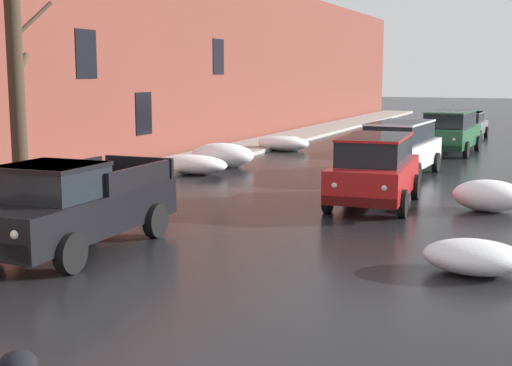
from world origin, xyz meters
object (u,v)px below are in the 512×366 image
at_px(pickup_truck_black_approaching_near_lane, 72,206).
at_px(suv_white_parked_kerbside_mid, 400,146).
at_px(suv_red_parked_kerbside_close, 375,168).
at_px(sedan_grey_queued_behind_truck, 467,125).
at_px(bare_tree_second_along_sidewalk, 13,58).
at_px(suv_green_parked_far_down_block, 450,130).

relative_size(pickup_truck_black_approaching_near_lane, suv_white_parked_kerbside_mid, 1.01).
xyz_separation_m(pickup_truck_black_approaching_near_lane, suv_white_parked_kerbside_mid, (3.74, 12.51, 0.11)).
bearing_deg(suv_red_parked_kerbside_close, sedan_grey_queued_behind_truck, 89.98).
distance_m(bare_tree_second_along_sidewalk, suv_red_parked_kerbside_close, 9.22).
height_order(pickup_truck_black_approaching_near_lane, suv_green_parked_far_down_block, suv_green_parked_far_down_block).
xyz_separation_m(suv_red_parked_kerbside_close, suv_white_parked_kerbside_mid, (-0.50, 5.62, 0.00)).
bearing_deg(sedan_grey_queued_behind_truck, suv_white_parked_kerbside_mid, -91.99).
bearing_deg(suv_white_parked_kerbside_mid, bare_tree_second_along_sidewalk, -123.49).
distance_m(suv_red_parked_kerbside_close, sedan_grey_queued_behind_truck, 20.35).
xyz_separation_m(pickup_truck_black_approaching_near_lane, suv_green_parked_far_down_block, (4.35, 20.08, 0.11)).
relative_size(bare_tree_second_along_sidewalk, pickup_truck_black_approaching_near_lane, 1.47).
xyz_separation_m(suv_green_parked_far_down_block, sedan_grey_queued_behind_truck, (-0.10, 7.16, -0.24)).
bearing_deg(suv_green_parked_far_down_block, pickup_truck_black_approaching_near_lane, -102.22).
xyz_separation_m(bare_tree_second_along_sidewalk, pickup_truck_black_approaching_near_lane, (3.15, -2.10, -2.86)).
xyz_separation_m(pickup_truck_black_approaching_near_lane, suv_red_parked_kerbside_close, (4.24, 6.89, 0.11)).
bearing_deg(suv_red_parked_kerbside_close, bare_tree_second_along_sidewalk, -147.06).
bearing_deg(pickup_truck_black_approaching_near_lane, sedan_grey_queued_behind_truck, 81.13).
bearing_deg(suv_red_parked_kerbside_close, suv_green_parked_far_down_block, 89.54).
relative_size(bare_tree_second_along_sidewalk, suv_red_parked_kerbside_close, 1.65).
distance_m(bare_tree_second_along_sidewalk, pickup_truck_black_approaching_near_lane, 4.75).
xyz_separation_m(pickup_truck_black_approaching_near_lane, sedan_grey_queued_behind_truck, (4.25, 27.24, -0.13)).
bearing_deg(suv_white_parked_kerbside_mid, suv_green_parked_far_down_block, 85.39).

